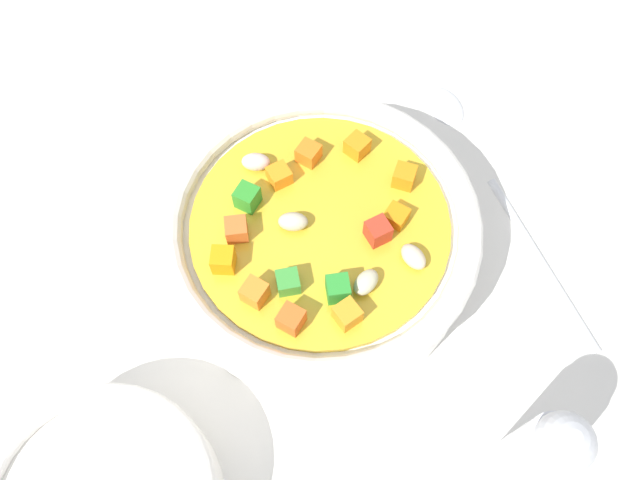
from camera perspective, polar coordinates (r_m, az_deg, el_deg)
The scene contains 4 objects.
ground_plane at distance 44.84cm, azimuth 0.00°, elevation -2.15°, with size 140.00×140.00×2.00cm, color silver.
soup_bowl_main at distance 41.09cm, azimuth -0.01°, elevation 0.22°, with size 19.98×19.98×6.56cm.
spoon at distance 48.76cm, azimuth 14.24°, elevation 6.66°, with size 17.12×17.88×0.79cm.
pepper_shaker at distance 37.66cm, azimuth 19.36°, elevation -17.32°, with size 3.36×3.36×9.08cm.
Camera 1 is at (-16.85, -7.56, 39.86)cm, focal length 36.04 mm.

